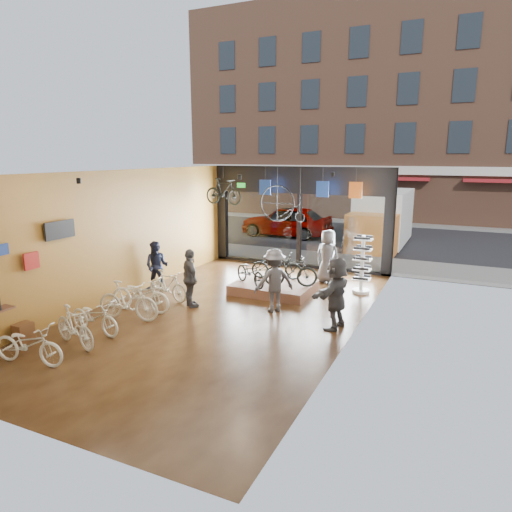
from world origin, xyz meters
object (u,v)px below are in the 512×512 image
Objects in this scene: display_bike_mid at (291,271)px; hung_bike at (223,192)px; floor_bike_3 at (128,301)px; display_bike_left at (251,272)px; sunglasses_rack at (362,264)px; display_bike_right at (277,266)px; floor_bike_2 at (95,317)px; display_platform at (273,288)px; floor_bike_5 at (168,286)px; customer_3 at (274,281)px; floor_bike_4 at (140,294)px; customer_5 at (336,293)px; customer_1 at (157,266)px; customer_2 at (190,278)px; street_car at (286,221)px; floor_bike_0 at (28,344)px; customer_4 at (328,256)px; penny_farthing at (284,205)px; floor_bike_1 at (74,327)px; box_truck at (380,220)px.

hung_bike is at bearing 39.37° from display_bike_mid.
display_bike_left reaches higher than floor_bike_3.
display_bike_right is at bearing -169.45° from sunglasses_rack.
display_platform is at bearing -22.24° from floor_bike_2.
customer_3 is (3.22, 0.43, 0.42)m from floor_bike_5.
floor_bike_4 is 5.30m from customer_5.
customer_1 is (-3.44, -1.33, 0.64)m from display_platform.
customer_5 is at bearing -156.34° from display_bike_mid.
display_bike_left is 0.91× the size of customer_3.
customer_2 is 2.37m from customer_3.
display_platform is (2.49, 3.84, -0.37)m from floor_bike_3.
street_car is at bearing 73.10° from customer_1.
display_platform is at bearing -114.62° from hung_bike.
floor_bike_0 is 6.93m from customer_5.
sunglasses_rack reaches higher than customer_4.
customer_5 is at bearing -55.99° from floor_bike_2.
penny_farthing is (1.98, 4.28, 2.05)m from floor_bike_5.
sunglasses_rack is (5.02, 3.18, 0.46)m from floor_bike_5.
customer_1 is (-0.97, 4.34, 0.33)m from floor_bike_1.
hung_bike is at bearing 77.65° from display_bike_left.
hung_bike reaches higher than customer_4.
floor_bike_5 reaches higher than floor_bike_0.
penny_farthing is at bearing -15.28° from floor_bike_5.
floor_bike_1 is 0.94× the size of display_bike_right.
customer_4 reaches higher than display_bike_left.
display_bike_right is at bearing -33.72° from floor_bike_5.
box_truck is at bearing 20.18° from display_bike_left.
customer_3 is at bearing 162.28° from display_bike_mid.
hung_bike is (-0.27, 7.48, 2.47)m from floor_bike_1.
customer_4 is at bearing -34.29° from floor_bike_5.
customer_1 reaches higher than display_bike_left.
customer_3 is at bearing -125.44° from customer_2.
customer_5 is 1.13× the size of penny_farthing.
floor_bike_4 is 1.00× the size of sunglasses_rack.
floor_bike_3 is at bearing 137.49° from display_bike_right.
street_car is at bearing 5.32° from display_bike_right.
customer_1 is 4.14m from customer_3.
floor_bike_2 is 0.91× the size of customer_3.
box_truck reaches higher than street_car.
box_truck is at bearing -26.53° from display_bike_right.
customer_1 is (-3.33, -1.84, 0.06)m from display_bike_right.
customer_2 reaches higher than display_bike_right.
penny_farthing reaches higher than customer_5.
customer_5 is at bearing 26.37° from street_car.
sunglasses_rack reaches higher than display_bike_right.
street_car is 3.01× the size of display_bike_left.
floor_bike_4 is 4.13m from display_platform.
customer_3 is at bearing -39.33° from floor_bike_2.
floor_bike_0 is 1.08× the size of floor_bike_1.
floor_bike_0 is at bearing -103.04° from penny_farthing.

